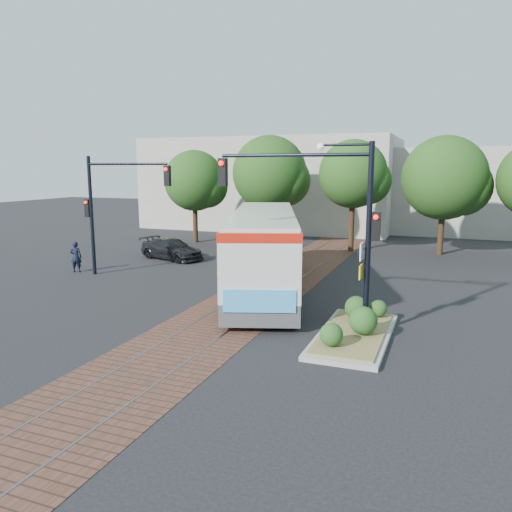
% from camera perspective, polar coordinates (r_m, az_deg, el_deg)
% --- Properties ---
extents(ground, '(120.00, 120.00, 0.00)m').
position_cam_1_polar(ground, '(18.89, -2.86, -6.62)').
color(ground, black).
rests_on(ground, ground).
extents(trackbed, '(3.60, 40.00, 0.02)m').
position_cam_1_polar(trackbed, '(22.47, 1.30, -3.89)').
color(trackbed, brown).
rests_on(trackbed, ground).
extents(tree_row, '(26.40, 5.60, 7.67)m').
position_cam_1_polar(tree_row, '(33.52, 10.67, 8.89)').
color(tree_row, '#382314').
rests_on(tree_row, ground).
extents(warehouses, '(40.00, 13.00, 8.00)m').
position_cam_1_polar(warehouses, '(45.98, 11.36, 7.83)').
color(warehouses, '#ADA899').
rests_on(warehouses, ground).
extents(city_bus, '(6.86, 13.17, 3.48)m').
position_cam_1_polar(city_bus, '(22.53, 0.90, 1.17)').
color(city_bus, '#434346').
rests_on(city_bus, ground).
extents(traffic_island, '(2.20, 5.20, 1.13)m').
position_cam_1_polar(traffic_island, '(16.62, 11.32, -7.96)').
color(traffic_island, gray).
rests_on(traffic_island, ground).
extents(signal_pole_main, '(5.49, 0.46, 6.00)m').
position_cam_1_polar(signal_pole_main, '(16.15, 8.48, 5.48)').
color(signal_pole_main, black).
rests_on(signal_pole_main, ground).
extents(signal_pole_left, '(4.99, 0.34, 6.00)m').
position_cam_1_polar(signal_pole_left, '(25.93, -16.44, 6.20)').
color(signal_pole_left, black).
rests_on(signal_pole_left, ground).
extents(officer, '(0.70, 0.59, 1.62)m').
position_cam_1_polar(officer, '(27.85, -19.88, -0.09)').
color(officer, black).
rests_on(officer, ground).
extents(parked_car, '(4.61, 2.92, 1.24)m').
position_cam_1_polar(parked_car, '(30.36, -9.63, 0.81)').
color(parked_car, black).
rests_on(parked_car, ground).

